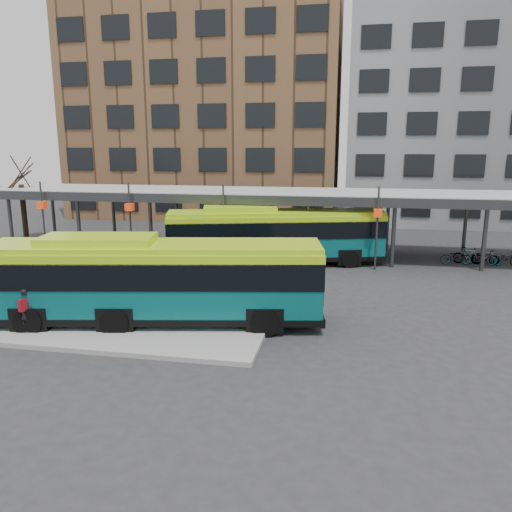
{
  "coord_description": "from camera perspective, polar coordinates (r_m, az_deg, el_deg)",
  "views": [
    {
      "loc": [
        4.4,
        -19.14,
        7.02
      ],
      "look_at": [
        0.05,
        4.01,
        1.8
      ],
      "focal_mm": 35.0,
      "sensor_mm": 36.0,
      "label": 1
    }
  ],
  "objects": [
    {
      "name": "pedestrian",
      "position": [
        20.59,
        -24.66,
        -5.56
      ],
      "size": [
        0.57,
        0.71,
        1.7
      ],
      "rotation": [
        0.0,
        0.0,
        1.27
      ],
      "color": "black",
      "rests_on": "boarding_island"
    },
    {
      "name": "tree",
      "position": [
        38.64,
        -24.99,
        4.51
      ],
      "size": [
        1.64,
        1.64,
        5.6
      ],
      "color": "black",
      "rests_on": "ground"
    },
    {
      "name": "building_brick",
      "position": [
        53.28,
        -5.31,
        16.73
      ],
      "size": [
        26.0,
        14.0,
        22.0
      ],
      "primitive_type": "cube",
      "color": "brown",
      "rests_on": "ground"
    },
    {
      "name": "bus_rear",
      "position": [
        29.95,
        2.14,
        2.52
      ],
      "size": [
        13.07,
        6.05,
        3.53
      ],
      "rotation": [
        0.0,
        0.0,
        0.27
      ],
      "color": "#075255",
      "rests_on": "ground"
    },
    {
      "name": "building_grey",
      "position": [
        52.53,
        24.21,
        14.69
      ],
      "size": [
        24.0,
        14.0,
        20.0
      ],
      "primitive_type": "cube",
      "color": "slate",
      "rests_on": "ground"
    },
    {
      "name": "bus_front",
      "position": [
        20.12,
        -11.62,
        -2.58
      ],
      "size": [
        13.36,
        5.07,
        3.61
      ],
      "rotation": [
        0.0,
        0.0,
        0.18
      ],
      "color": "#075255",
      "rests_on": "ground"
    },
    {
      "name": "bike_rack",
      "position": [
        32.89,
        23.97,
        -0.09
      ],
      "size": [
        4.66,
        1.22,
        1.02
      ],
      "color": "slate",
      "rests_on": "ground"
    },
    {
      "name": "canopy",
      "position": [
        32.47,
        2.71,
        6.98
      ],
      "size": [
        40.0,
        6.53,
        4.8
      ],
      "color": "#999B9E",
      "rests_on": "ground"
    },
    {
      "name": "ground",
      "position": [
        20.86,
        -2.2,
        -7.18
      ],
      "size": [
        120.0,
        120.0,
        0.0
      ],
      "primitive_type": "plane",
      "color": "#28282B",
      "rests_on": "ground"
    },
    {
      "name": "boarding_island",
      "position": [
        20.17,
        -19.78,
        -8.38
      ],
      "size": [
        14.0,
        3.0,
        0.18
      ],
      "primitive_type": "cube",
      "color": "gray",
      "rests_on": "ground"
    }
  ]
}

